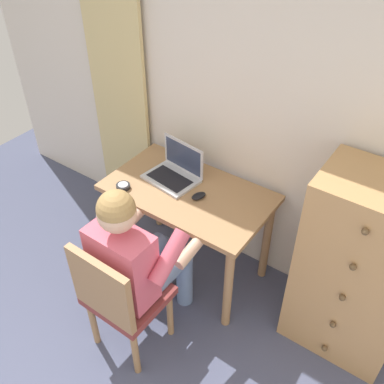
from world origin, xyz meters
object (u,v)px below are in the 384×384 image
object	(u,v)px
chair	(119,297)
computer_mouse	(199,196)
dresser	(357,270)
desk_clock	(123,186)
person_seated	(138,255)
laptop	(175,171)
desk	(188,204)

from	to	relation	value
chair	computer_mouse	bearing A→B (deg)	86.79
dresser	desk_clock	size ratio (longest dim) A/B	13.42
person_seated	laptop	distance (m)	0.68
person_seated	desk_clock	xyz separation A→B (m)	(-0.42, 0.35, 0.08)
dresser	desk	bearing A→B (deg)	-174.89
dresser	desk_clock	bearing A→B (deg)	-167.59
chair	desk_clock	world-z (taller)	chair
laptop	desk_clock	size ratio (longest dim) A/B	4.11
person_seated	laptop	bearing A→B (deg)	108.44
person_seated	laptop	size ratio (longest dim) A/B	3.20
person_seated	desk_clock	size ratio (longest dim) A/B	13.16
computer_mouse	desk_clock	xyz separation A→B (m)	(-0.45, -0.20, -0.00)
desk	chair	size ratio (longest dim) A/B	1.23
person_seated	computer_mouse	distance (m)	0.55
desk	chair	xyz separation A→B (m)	(0.06, -0.75, -0.13)
person_seated	desk	bearing A→B (deg)	95.89
dresser	computer_mouse	size ratio (longest dim) A/B	12.08
dresser	laptop	size ratio (longest dim) A/B	3.26
desk	desk_clock	distance (m)	0.44
desk_clock	chair	bearing A→B (deg)	-51.92
desk	desk_clock	size ratio (longest dim) A/B	11.87
desk_clock	dresser	bearing A→B (deg)	12.41
laptop	person_seated	bearing A→B (deg)	-71.56
desk	computer_mouse	world-z (taller)	computer_mouse
chair	desk_clock	xyz separation A→B (m)	(-0.41, 0.53, 0.26)
desk	dresser	distance (m)	1.10
desk	laptop	world-z (taller)	laptop
person_seated	computer_mouse	world-z (taller)	person_seated
dresser	desk_clock	world-z (taller)	dresser
person_seated	computer_mouse	bearing A→B (deg)	85.93
desk	chair	world-z (taller)	chair
dresser	laptop	bearing A→B (deg)	-178.46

